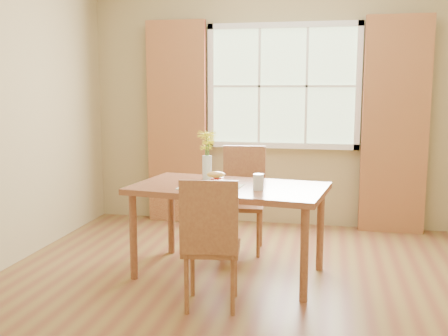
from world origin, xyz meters
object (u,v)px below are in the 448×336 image
Objects in this scene: chair_near at (210,238)px; chair_far at (243,193)px; water_glass at (258,182)px; flower_vase at (207,149)px; dining_table at (229,195)px; croissant_sandwich at (216,178)px.

chair_near is 0.96× the size of chair_far.
water_glass is 0.30× the size of flower_vase.
dining_table is at bearing 83.28° from chair_near.
water_glass is at bearing -24.29° from croissant_sandwich.
croissant_sandwich is at bearing 91.44° from chair_near.
chair_far reaches higher than croissant_sandwich.
flower_vase is (-0.15, 0.34, 0.19)m from croissant_sandwich.
flower_vase reaches higher than croissant_sandwich.
chair_far is 7.79× the size of water_glass.
chair_near is at bearing -112.93° from water_glass.
chair_far is 0.69m from flower_vase.
dining_table is 0.71m from chair_near.
chair_near is 7.45× the size of water_glass.
dining_table is at bearing 151.90° from water_glass.
water_glass reaches higher than dining_table.
dining_table is 3.87× the size of flower_vase.
croissant_sandwich is at bearing -122.88° from dining_table.
dining_table is 13.00× the size of water_glass.
chair_near is at bearing -99.35° from croissant_sandwich.
dining_table is at bearing -93.34° from chair_far.
chair_far is 2.32× the size of flower_vase.
chair_near is 1.09m from flower_vase.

